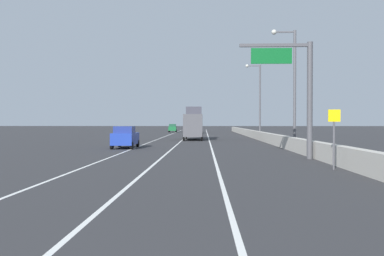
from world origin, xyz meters
TOP-DOWN VIEW (x-y plane):
  - ground_plane at (0.00, 64.00)m, footprint 320.00×320.00m
  - lane_stripe_left at (-5.50, 55.00)m, footprint 0.16×130.00m
  - lane_stripe_center at (-2.00, 55.00)m, footprint 0.16×130.00m
  - lane_stripe_right at (1.50, 55.00)m, footprint 0.16×130.00m
  - jersey_barrier_right at (8.19, 40.00)m, footprint 0.60×120.00m
  - overhead_sign_gantry at (6.85, 23.39)m, footprint 4.68×0.36m
  - speed_advisory_sign at (7.29, 17.61)m, footprint 0.60×0.11m
  - lamp_post_right_second at (8.43, 32.59)m, footprint 2.14×0.44m
  - lamp_post_right_third at (8.37, 53.78)m, footprint 2.14×0.44m
  - car_white_0 at (-0.61, 81.98)m, footprint 1.99×4.48m
  - car_blue_1 at (-6.33, 33.70)m, footprint 1.97×4.33m
  - car_green_2 at (-6.39, 90.04)m, footprint 1.88×4.21m
  - box_truck at (-0.57, 50.97)m, footprint 2.48×7.65m

SIDE VIEW (x-z plane):
  - ground_plane at x=0.00m, z-range 0.00..0.00m
  - lane_stripe_left at x=-5.50m, z-range 0.00..0.00m
  - lane_stripe_center at x=-2.00m, z-range 0.00..0.00m
  - lane_stripe_right at x=1.50m, z-range 0.00..0.00m
  - jersey_barrier_right at x=8.19m, z-range 0.00..1.10m
  - car_green_2 at x=-6.39m, z-range 0.00..1.87m
  - car_white_0 at x=-0.61m, z-range 0.00..1.94m
  - car_blue_1 at x=-6.33m, z-range 0.00..1.98m
  - speed_advisory_sign at x=7.29m, z-range 0.26..3.26m
  - box_truck at x=-0.57m, z-range -0.19..4.26m
  - overhead_sign_gantry at x=6.85m, z-range 0.98..8.48m
  - lamp_post_right_second at x=8.43m, z-range 0.75..11.14m
  - lamp_post_right_third at x=8.37m, z-range 0.75..11.14m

